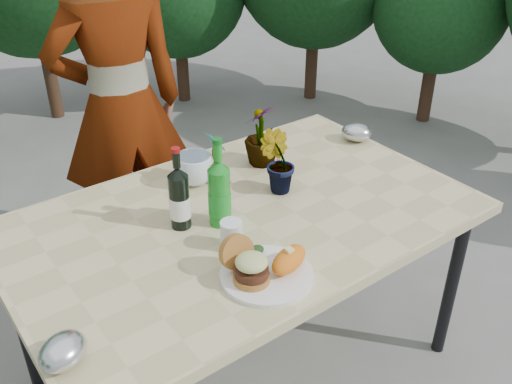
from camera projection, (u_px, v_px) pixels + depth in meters
ground at (245, 365)px, 2.37m from camera, size 80.00×80.00×0.00m
patio_table at (243, 228)px, 2.02m from camera, size 1.60×1.00×0.75m
dinner_plate at (267, 275)px, 1.69m from camera, size 0.28×0.28×0.01m
burger_stack at (248, 265)px, 1.65m from camera, size 0.11×0.16×0.11m
sweet_potato at (289, 260)px, 1.69m from camera, size 0.17×0.12×0.06m
grilled_veg at (253, 252)px, 1.75m from camera, size 0.08×0.05×0.03m
wine_bottle at (179, 199)px, 1.87m from camera, size 0.07×0.07×0.29m
sparkling_water at (219, 194)px, 1.88m from camera, size 0.08×0.08×0.32m
plastic_cup at (232, 235)px, 1.80m from camera, size 0.07×0.07×0.09m
seedling_left at (215, 156)px, 2.14m from camera, size 0.11×0.13×0.21m
seedling_mid at (277, 162)px, 2.07m from camera, size 0.16×0.16×0.23m
seedling_right at (262, 135)px, 2.25m from camera, size 0.18×0.18×0.25m
blue_bowl at (194, 169)px, 2.15m from camera, size 0.18×0.18×0.12m
foil_packet_left at (63, 351)px, 1.39m from camera, size 0.17×0.16×0.08m
foil_packet_right at (356, 132)px, 2.47m from camera, size 0.17×0.17×0.08m
person at (121, 107)px, 2.57m from camera, size 0.67×0.49×1.68m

